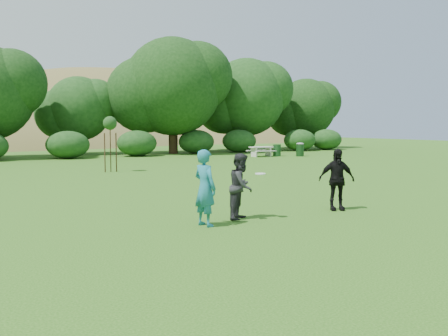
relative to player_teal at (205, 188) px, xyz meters
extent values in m
plane|color=#19470C|center=(2.14, -0.32, -0.92)|extent=(120.00, 120.00, 0.00)
imported|color=#1C6C80|center=(0.00, 0.00, 0.00)|extent=(0.57, 0.75, 1.84)
imported|color=#262628|center=(1.23, 0.29, -0.07)|extent=(1.05, 1.02, 1.70)
imported|color=black|center=(4.26, 0.03, -0.04)|extent=(1.11, 0.83, 1.75)
cylinder|color=#163E19|center=(17.47, 20.37, -0.47)|extent=(0.60, 0.60, 0.90)
cylinder|color=white|center=(1.62, 0.02, 0.26)|extent=(0.27, 0.27, 0.03)
cylinder|color=#392416|center=(2.41, 14.44, 0.33)|extent=(0.05, 0.05, 2.50)
sphere|color=#1E4318|center=(2.41, 14.44, 1.58)|extent=(0.70, 0.70, 0.70)
cylinder|color=#3A2516|center=(2.11, 14.44, 0.08)|extent=(0.06, 0.06, 2.00)
cylinder|color=#3F2818|center=(2.71, 14.44, 0.08)|extent=(0.06, 0.06, 2.00)
cube|color=beige|center=(16.13, 20.56, -0.20)|extent=(1.80, 0.75, 0.08)
cube|color=beige|center=(15.48, 20.56, -0.58)|extent=(0.10, 0.70, 0.68)
cube|color=beige|center=(16.78, 20.56, -0.58)|extent=(0.10, 0.70, 0.68)
cube|color=beige|center=(16.13, 19.96, -0.48)|extent=(1.80, 0.28, 0.06)
cube|color=silver|center=(16.13, 21.16, -0.48)|extent=(1.80, 0.28, 0.06)
cylinder|color=#133414|center=(18.90, 19.35, -0.47)|extent=(0.60, 0.60, 0.90)
ellipsoid|color=gray|center=(18.90, 19.35, 0.03)|extent=(0.60, 0.60, 0.20)
ellipsoid|color=olive|center=(22.14, 71.68, -15.22)|extent=(100.00, 64.00, 52.00)
ellipsoid|color=olive|center=(32.14, 59.68, -7.52)|extent=(60.00, 44.00, 24.00)
cylinder|color=#3A2616|center=(5.14, 30.68, 0.22)|extent=(0.60, 0.60, 2.27)
sphere|color=#194214|center=(5.14, 30.68, 2.79)|extent=(5.22, 5.22, 5.22)
cylinder|color=#3A2616|center=(12.14, 27.68, 0.74)|extent=(0.76, 0.76, 3.32)
sphere|color=#194214|center=(12.14, 27.68, 4.64)|extent=(8.12, 8.12, 8.12)
cylinder|color=#3A2616|center=(20.14, 28.68, 0.57)|extent=(0.71, 0.71, 2.97)
sphere|color=#194214|center=(20.14, 28.68, 4.04)|extent=(7.19, 7.19, 7.19)
cylinder|color=#3A2616|center=(28.14, 29.68, 0.30)|extent=(0.62, 0.62, 2.45)
sphere|color=#194214|center=(28.14, 29.68, 3.19)|extent=(6.03, 6.03, 6.03)
camera|label=1|loc=(-5.68, -10.37, 1.51)|focal=40.00mm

